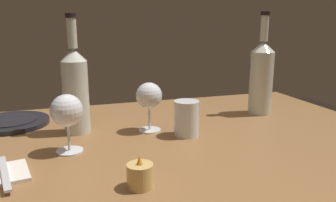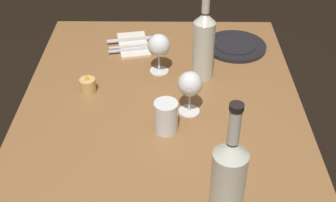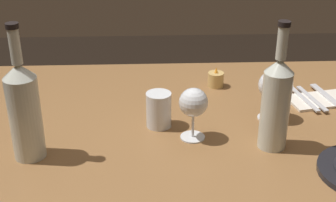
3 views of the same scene
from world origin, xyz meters
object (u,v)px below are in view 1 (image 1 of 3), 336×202
(water_tumbler, at_px, (186,120))
(wine_glass_left, at_px, (67,112))
(fork_outer, at_px, (5,173))
(wine_bottle, at_px, (261,76))
(votive_candle, at_px, (140,176))
(dinner_plate, at_px, (10,122))
(wine_glass_right, at_px, (149,97))
(wine_bottle_second, at_px, (75,89))

(water_tumbler, bearing_deg, wine_glass_left, 5.08)
(wine_glass_left, bearing_deg, fork_outer, 38.29)
(wine_bottle, distance_m, water_tumbler, 0.37)
(votive_candle, distance_m, dinner_plate, 0.60)
(water_tumbler, bearing_deg, wine_bottle, -156.50)
(wine_glass_left, bearing_deg, dinner_plate, -59.55)
(wine_glass_right, xyz_separation_m, fork_outer, (0.36, 0.20, -0.09))
(wine_glass_right, distance_m, fork_outer, 0.42)
(wine_glass_left, xyz_separation_m, wine_glass_right, (-0.23, -0.10, -0.00))
(water_tumbler, relative_size, votive_candle, 1.48)
(wine_bottle_second, height_order, fork_outer, wine_bottle_second)
(wine_glass_left, relative_size, fork_outer, 0.81)
(wine_glass_left, height_order, wine_glass_right, wine_glass_left)
(wine_glass_right, bearing_deg, water_tumbler, 141.27)
(water_tumbler, bearing_deg, dinner_plate, -27.99)
(wine_glass_left, relative_size, wine_bottle_second, 0.43)
(wine_bottle_second, bearing_deg, wine_glass_left, 79.08)
(water_tumbler, relative_size, fork_outer, 0.55)
(wine_bottle_second, relative_size, water_tumbler, 3.37)
(wine_bottle, height_order, dinner_plate, wine_bottle)
(wine_glass_left, distance_m, water_tumbler, 0.32)
(wine_glass_left, relative_size, votive_candle, 2.17)
(wine_bottle_second, xyz_separation_m, water_tumbler, (-0.29, 0.12, -0.08))
(wine_glass_right, relative_size, water_tumbler, 1.45)
(wine_glass_left, bearing_deg, wine_bottle_second, -100.92)
(wine_bottle, height_order, water_tumbler, wine_bottle)
(wine_glass_right, height_order, fork_outer, wine_glass_right)
(wine_bottle_second, height_order, water_tumbler, wine_bottle_second)
(wine_glass_left, height_order, fork_outer, wine_glass_left)
(votive_candle, bearing_deg, wine_bottle, -142.32)
(water_tumbler, height_order, dinner_plate, water_tumbler)
(dinner_plate, bearing_deg, wine_bottle, 171.81)
(votive_candle, height_order, fork_outer, votive_candle)
(wine_bottle, height_order, wine_bottle_second, wine_bottle)
(wine_glass_right, height_order, votive_candle, wine_glass_right)
(wine_glass_left, relative_size, wine_bottle, 0.42)
(wine_glass_left, xyz_separation_m, wine_bottle, (-0.64, -0.17, 0.03))
(wine_glass_left, bearing_deg, wine_bottle, -165.21)
(water_tumbler, distance_m, fork_outer, 0.47)
(wine_glass_left, height_order, water_tumbler, wine_glass_left)
(wine_glass_left, distance_m, dinner_plate, 0.35)
(water_tumbler, bearing_deg, wine_bottle_second, -22.77)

